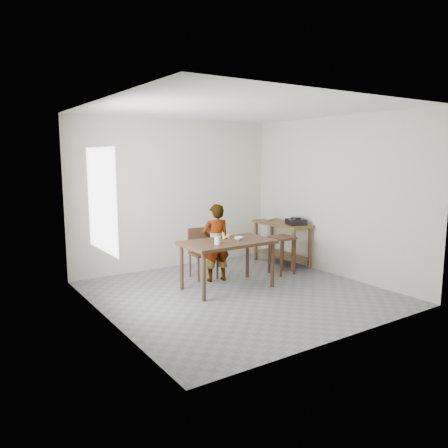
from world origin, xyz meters
TOP-DOWN VIEW (x-y plane):
  - floor at (0.00, 0.00)m, footprint 4.00×4.00m
  - ceiling at (0.00, 0.00)m, footprint 4.00×4.00m
  - wall_back at (0.00, 2.02)m, footprint 4.00×0.04m
  - wall_front at (0.00, -2.02)m, footprint 4.00×0.04m
  - wall_left at (-2.02, 0.00)m, footprint 0.04×4.00m
  - wall_right at (2.02, 0.00)m, footprint 0.04×4.00m
  - window_pane at (-1.97, 0.20)m, footprint 0.02×1.10m
  - dining_table at (0.00, 0.30)m, footprint 1.40×0.80m
  - prep_counter at (1.72, 1.00)m, footprint 0.50×1.20m
  - child at (0.07, 0.74)m, footprint 0.52×0.40m
  - dining_chair at (-0.01, 1.00)m, footprint 0.44×0.44m
  - stool at (1.26, 0.47)m, footprint 0.38×0.38m
  - glass_tumbler at (-0.26, 0.17)m, footprint 0.12×0.12m
  - small_bowl at (0.20, 0.30)m, footprint 0.17×0.17m
  - banana at (0.10, 0.48)m, footprint 0.21×0.17m
  - serving_bowl at (1.70, 1.37)m, footprint 0.22×0.22m
  - gas_burner at (1.77, 0.68)m, footprint 0.40×0.40m

SIDE VIEW (x-z plane):
  - floor at x=0.00m, z-range -0.04..0.00m
  - stool at x=1.26m, z-range 0.00..0.66m
  - dining_table at x=0.00m, z-range 0.00..0.75m
  - prep_counter at x=1.72m, z-range 0.00..0.80m
  - dining_chair at x=-0.01m, z-range 0.00..0.83m
  - child at x=0.07m, z-range 0.00..1.28m
  - small_bowl at x=0.20m, z-range 0.75..0.79m
  - banana at x=0.10m, z-range 0.75..0.81m
  - glass_tumbler at x=-0.26m, z-range 0.75..0.86m
  - serving_bowl at x=1.70m, z-range 0.80..0.85m
  - gas_burner at x=1.77m, z-range 0.80..0.90m
  - wall_back at x=0.00m, z-range 0.00..2.70m
  - wall_front at x=0.00m, z-range 0.00..2.70m
  - wall_left at x=-2.02m, z-range 0.00..2.70m
  - wall_right at x=2.02m, z-range 0.00..2.70m
  - window_pane at x=-1.97m, z-range 0.85..2.15m
  - ceiling at x=0.00m, z-range 2.70..2.74m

